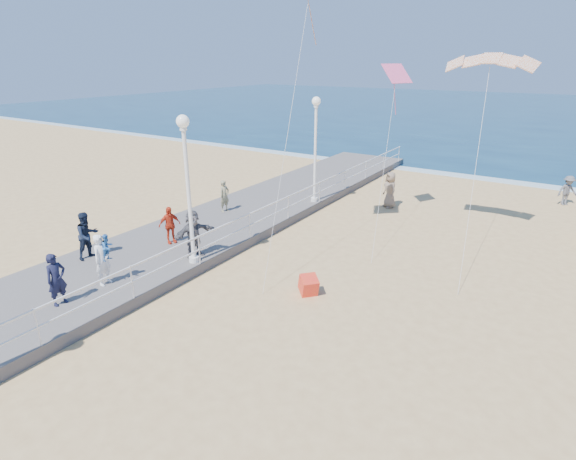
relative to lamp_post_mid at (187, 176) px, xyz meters
The scene contains 19 objects.
ground 6.48m from the lamp_post_mid, ahead, with size 160.00×160.00×0.00m, color tan.
ocean 65.32m from the lamp_post_mid, 85.29° to the left, with size 160.00×90.00×0.05m, color #0C2F4B.
surf_line 21.50m from the lamp_post_mid, 75.37° to the left, with size 160.00×1.20×0.04m, color white.
boardwalk 4.07m from the lamp_post_mid, behind, with size 5.00×44.00×0.40m, color slate.
railing 2.43m from the lamp_post_mid, ahead, with size 0.05×42.00×0.55m.
lamp_post_mid is the anchor object (origin of this frame).
lamp_post_far 9.00m from the lamp_post_mid, 90.00° to the left, with size 0.44×0.44×5.32m.
woman_holding_toddler 3.94m from the lamp_post_mid, 113.61° to the right, with size 0.64×0.42×1.75m, color white.
toddler_held 3.53m from the lamp_post_mid, 112.10° to the right, with size 0.44×0.34×0.90m, color #3478C4.
spectator_0 5.23m from the lamp_post_mid, 105.99° to the right, with size 0.61×0.40×1.66m, color #161831.
spectator_3 3.35m from the lamp_post_mid, 157.92° to the left, with size 0.90×0.37×1.54m, color red.
spectator_5 2.41m from the lamp_post_mid, 129.24° to the left, with size 1.69×0.54×1.82m, color #555458.
spectator_6 6.43m from the lamp_post_mid, 119.04° to the left, with size 0.57×0.37×1.56m, color gray.
spectator_7 4.64m from the lamp_post_mid, 152.68° to the right, with size 0.87×0.68×1.79m, color #171F33.
beach_walker_a 20.46m from the lamp_post_mid, 56.54° to the left, with size 1.04×0.60×1.61m, color #56565B.
beach_walker_c 12.12m from the lamp_post_mid, 74.01° to the left, with size 0.93×0.61×1.91m, color #816D59.
box_kite 5.64m from the lamp_post_mid, ahead, with size 0.55×0.55×0.60m, color red.
kite_parafoil 12.26m from the lamp_post_mid, 48.47° to the left, with size 3.40×0.90×0.30m, color orange, non-canonical shape.
kite_diamond_pink 10.70m from the lamp_post_mid, 68.31° to the left, with size 1.17×1.17×0.02m, color #EB5689.
Camera 1 is at (5.74, -10.84, 7.42)m, focal length 28.00 mm.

